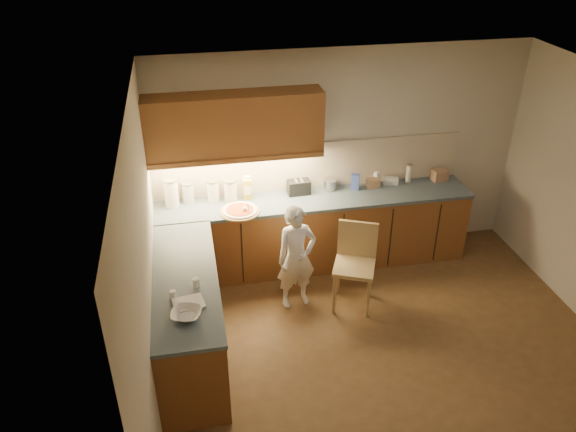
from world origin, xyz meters
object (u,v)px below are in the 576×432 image
object	(u,v)px
oil_jug	(247,189)
wooden_chair	(355,259)
child	(296,257)
toaster	(299,187)
pizza_on_board	(240,211)

from	to	relation	value
oil_jug	wooden_chair	bearing A→B (deg)	-42.18
child	toaster	size ratio (longest dim) A/B	4.51
wooden_chair	toaster	size ratio (longest dim) A/B	3.56
pizza_on_board	oil_jug	world-z (taller)	oil_jug
child	wooden_chair	world-z (taller)	child
wooden_chair	toaster	xyz separation A→B (m)	(-0.43, 0.97, 0.44)
toaster	pizza_on_board	bearing A→B (deg)	-158.90
wooden_chair	toaster	distance (m)	1.15
child	oil_jug	size ratio (longest dim) A/B	4.15
toaster	oil_jug	bearing A→B (deg)	179.24
child	oil_jug	distance (m)	1.06
pizza_on_board	child	bearing A→B (deg)	-46.66
toaster	child	bearing A→B (deg)	-105.65
pizza_on_board	oil_jug	xyz separation A→B (m)	(0.13, 0.31, 0.12)
pizza_on_board	child	size ratio (longest dim) A/B	0.36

